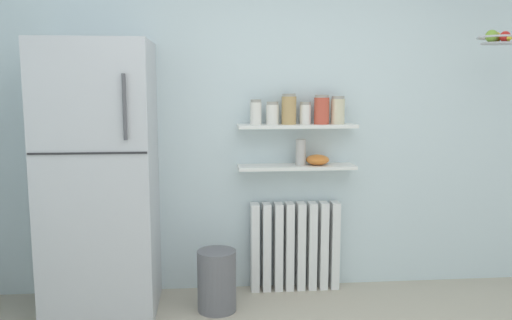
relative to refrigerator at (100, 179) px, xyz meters
name	(u,v)px	position (x,y,z in m)	size (l,w,h in m)	color
back_wall	(277,119)	(1.25, 0.38, 0.38)	(7.04, 0.10, 2.60)	silver
refrigerator	(100,179)	(0.00, 0.00, 0.00)	(0.73, 0.68, 1.84)	#B7BABF
radiator	(295,246)	(1.38, 0.25, -0.58)	(0.67, 0.12, 0.67)	white
wall_shelf_lower	(296,167)	(1.38, 0.22, 0.03)	(0.86, 0.22, 0.03)	white
wall_shelf_upper	(297,126)	(1.38, 0.22, 0.34)	(0.86, 0.22, 0.03)	white
storage_jar_0	(256,112)	(1.08, 0.22, 0.44)	(0.08, 0.08, 0.18)	silver
storage_jar_1	(272,113)	(1.20, 0.22, 0.43)	(0.09, 0.09, 0.16)	silver
storage_jar_2	(289,109)	(1.32, 0.22, 0.46)	(0.11, 0.11, 0.22)	tan
storage_jar_3	(305,113)	(1.44, 0.22, 0.43)	(0.08, 0.08, 0.16)	silver
storage_jar_4	(322,110)	(1.56, 0.22, 0.45)	(0.11, 0.11, 0.21)	#C64C38
storage_jar_5	(338,110)	(1.68, 0.22, 0.45)	(0.10, 0.10, 0.20)	beige
vase	(301,152)	(1.41, 0.22, 0.14)	(0.08, 0.08, 0.19)	#B2ADA8
shelf_bowl	(318,160)	(1.54, 0.22, 0.08)	(0.17, 0.17, 0.08)	orange
trash_bin	(217,281)	(0.78, -0.09, -0.71)	(0.27, 0.27, 0.43)	slate
hanging_fruit_basket	(499,38)	(2.68, -0.14, 0.94)	(0.28, 0.28, 0.09)	#B2B2B7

